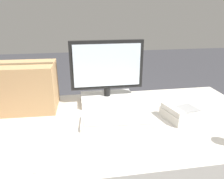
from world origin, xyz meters
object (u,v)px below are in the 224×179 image
cardboard_box (25,87)px  keyboard (118,121)px  monitor (107,80)px  spoon (28,172)px  desk_phone (181,113)px

cardboard_box → keyboard: bearing=-28.5°
monitor → spoon: (-0.41, -0.64, -0.16)m
desk_phone → cardboard_box: (-0.93, 0.29, 0.12)m
cardboard_box → desk_phone: bearing=-17.6°
monitor → spoon: bearing=-122.7°
monitor → keyboard: bearing=-86.9°
desk_phone → spoon: 0.88m
keyboard → spoon: keyboard is taller
monitor → cardboard_box: size_ratio=1.25×
desk_phone → cardboard_box: size_ratio=0.60×
keyboard → spoon: (-0.43, -0.33, -0.01)m
keyboard → cardboard_box: 0.63m
desk_phone → keyboard: bearing=166.9°
monitor → desk_phone: (0.40, -0.31, -0.13)m
desk_phone → spoon: bearing=-171.2°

